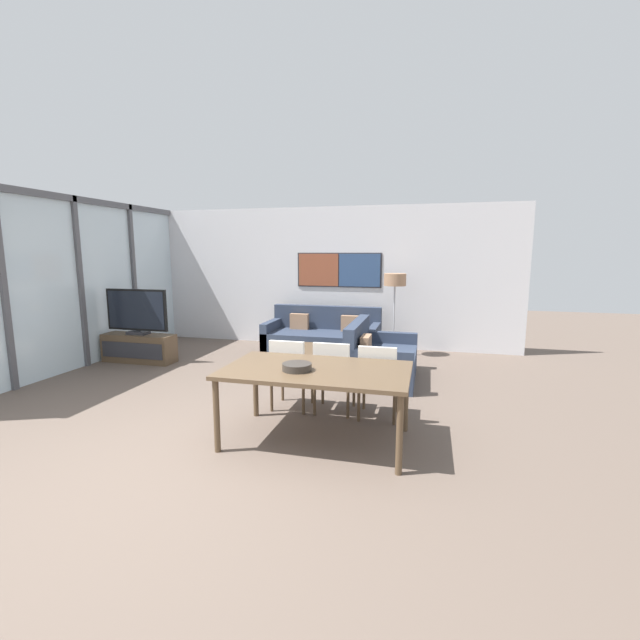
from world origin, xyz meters
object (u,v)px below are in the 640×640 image
(tv_console, at_px, (139,348))
(floor_lamp, at_px, (395,285))
(dining_chair_centre, at_px, (334,373))
(sofa_side, at_px, (377,361))
(dining_table, at_px, (316,375))
(dining_chair_right, at_px, (378,377))
(coffee_table, at_px, (303,354))
(television, at_px, (137,312))
(dining_chair_left, at_px, (290,370))
(sofa_main, at_px, (323,339))
(fruit_bowl, at_px, (297,366))

(tv_console, distance_m, floor_lamp, 4.67)
(dining_chair_centre, xyz_separation_m, floor_lamp, (0.45, 3.06, 0.82))
(sofa_side, xyz_separation_m, dining_table, (-0.34, -2.33, 0.42))
(dining_chair_centre, bearing_deg, dining_chair_right, -5.84)
(dining_chair_centre, bearing_deg, coffee_table, 118.27)
(television, xyz_separation_m, dining_chair_right, (4.36, -1.57, -0.39))
(coffee_table, height_order, dining_chair_left, dining_chair_left)
(dining_chair_left, xyz_separation_m, dining_chair_centre, (0.53, 0.01, 0.00))
(coffee_table, bearing_deg, sofa_side, -3.08)
(tv_console, distance_m, dining_chair_right, 4.64)
(television, distance_m, coffee_table, 3.02)
(dining_chair_right, bearing_deg, dining_chair_centre, 174.16)
(sofa_main, xyz_separation_m, fruit_bowl, (0.70, -3.87, 0.52))
(television, relative_size, sofa_side, 0.78)
(coffee_table, relative_size, dining_table, 0.57)
(dining_table, height_order, dining_chair_left, dining_chair_left)
(dining_table, relative_size, fruit_bowl, 6.34)
(sofa_side, distance_m, fruit_bowl, 2.56)
(tv_console, bearing_deg, coffee_table, 1.82)
(dining_chair_right, bearing_deg, tv_console, 160.20)
(dining_chair_centre, bearing_deg, dining_table, -90.00)
(fruit_bowl, height_order, floor_lamp, floor_lamp)
(television, relative_size, dining_chair_centre, 1.33)
(sofa_side, distance_m, coffee_table, 1.20)
(television, relative_size, dining_chair_right, 1.33)
(dining_table, distance_m, dining_chair_right, 0.93)
(sofa_side, xyz_separation_m, dining_chair_left, (-0.87, -1.55, 0.22))
(television, relative_size, dining_table, 0.63)
(fruit_bowl, bearing_deg, dining_chair_left, 112.37)
(television, xyz_separation_m, sofa_main, (2.96, 1.45, -0.61))
(television, relative_size, fruit_bowl, 4.02)
(sofa_main, distance_m, floor_lamp, 1.68)
(television, xyz_separation_m, coffee_table, (2.96, 0.09, -0.60))
(floor_lamp, bearing_deg, tv_console, -160.11)
(dining_chair_left, xyz_separation_m, floor_lamp, (0.98, 3.07, 0.82))
(tv_console, xyz_separation_m, floor_lamp, (4.27, 1.55, 1.08))
(dining_chair_right, relative_size, floor_lamp, 0.58)
(sofa_side, xyz_separation_m, floor_lamp, (0.11, 1.52, 1.04))
(dining_table, bearing_deg, coffee_table, 109.86)
(dining_chair_right, distance_m, fruit_bowl, 1.14)
(television, height_order, dining_chair_right, television)
(television, bearing_deg, sofa_main, 26.06)
(dining_table, height_order, fruit_bowl, fruit_bowl)
(dining_chair_right, xyz_separation_m, floor_lamp, (-0.08, 3.12, 0.82))
(tv_console, height_order, television, television)
(fruit_bowl, distance_m, floor_lamp, 4.05)
(sofa_side, bearing_deg, coffee_table, 86.92)
(tv_console, xyz_separation_m, sofa_main, (2.96, 1.45, 0.03))
(tv_console, distance_m, television, 0.64)
(dining_table, xyz_separation_m, dining_chair_centre, (0.00, 0.79, -0.20))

